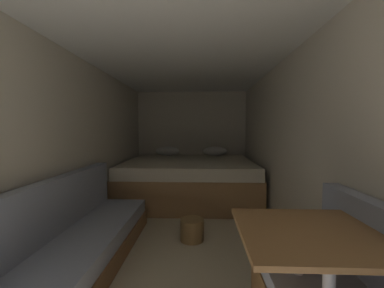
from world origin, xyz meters
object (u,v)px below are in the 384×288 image
(bed, at_px, (189,179))
(sofa_left, at_px, (56,260))
(dinette_table, at_px, (312,253))
(wicker_basket, at_px, (192,230))

(bed, bearing_deg, sofa_left, -109.50)
(dinette_table, bearing_deg, sofa_left, 160.15)
(bed, relative_size, sofa_left, 0.81)
(bed, distance_m, dinette_table, 3.22)
(dinette_table, bearing_deg, wicker_basket, 113.13)
(bed, xyz_separation_m, dinette_table, (0.75, -3.12, 0.30))
(sofa_left, height_order, dinette_table, sofa_left)
(sofa_left, relative_size, dinette_table, 3.60)
(bed, distance_m, sofa_left, 2.68)
(sofa_left, distance_m, wicker_basket, 1.36)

